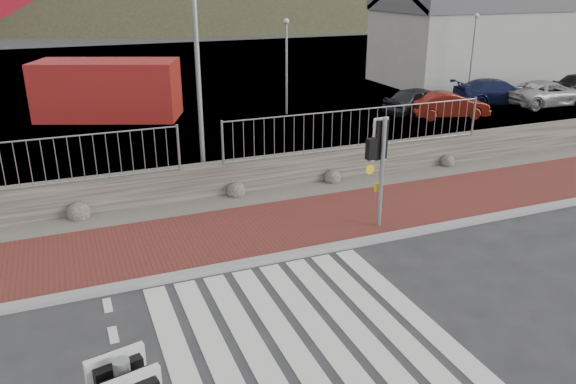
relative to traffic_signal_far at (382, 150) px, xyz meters
name	(u,v)px	position (x,y,z in m)	size (l,w,h in m)	color
ground	(310,344)	(-3.41, -3.60, -2.00)	(220.00, 220.00, 0.00)	#28282B
sidewalk_far	(231,235)	(-3.41, 0.90, -1.96)	(40.00, 3.00, 0.08)	maroon
kerb_far	(252,263)	(-3.41, -0.60, -1.95)	(40.00, 0.25, 0.12)	gray
zebra_crossing	(310,344)	(-3.41, -3.60, -1.99)	(4.62, 5.60, 0.01)	silver
gravel_strip	(210,206)	(-3.41, 2.90, -1.97)	(40.00, 1.50, 0.06)	#59544C
stone_wall	(202,181)	(-3.41, 3.70, -1.55)	(40.00, 0.60, 0.90)	#413B35
railing	(200,135)	(-3.41, 3.55, -0.18)	(18.07, 0.07, 1.22)	gray
quay	(118,81)	(-3.41, 24.30, -2.00)	(120.00, 40.00, 0.50)	#4C4C4F
water	(83,32)	(-3.41, 59.30, -2.00)	(220.00, 50.00, 0.05)	#3F4C54
harbor_building	(484,29)	(16.59, 16.30, 0.93)	(12.20, 6.20, 5.80)	#9E9E99
hills_backdrop	(134,158)	(3.34, 84.30, -25.05)	(254.00, 90.00, 100.00)	#29311D
traffic_signal_far	(382,150)	(0.00, 0.00, 0.00)	(0.66, 0.28, 2.75)	gray
streetlight	(201,33)	(-3.02, 4.49, 2.33)	(1.63, 0.28, 7.69)	gray
shipping_container	(108,90)	(-4.79, 14.50, -0.77)	(5.89, 2.46, 2.46)	maroon
car_a	(420,100)	(8.12, 10.06, -1.39)	(1.44, 3.57, 1.22)	black
car_b	(449,105)	(8.85, 8.96, -1.44)	(1.18, 3.37, 1.11)	#5E140D
car_c	(496,92)	(12.67, 10.41, -1.39)	(1.70, 4.18, 1.21)	#13183C
car_d	(547,93)	(14.79, 9.33, -1.41)	(1.95, 4.23, 1.18)	#A0A0A0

